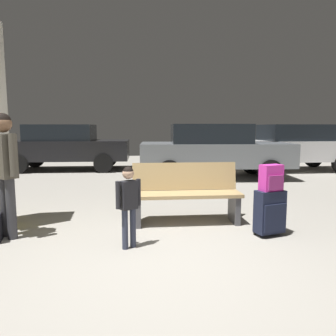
{
  "coord_description": "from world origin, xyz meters",
  "views": [
    {
      "loc": [
        -0.47,
        -3.17,
        1.42
      ],
      "look_at": [
        0.27,
        1.3,
        0.85
      ],
      "focal_mm": 34.52,
      "sensor_mm": 36.0,
      "label": 1
    }
  ],
  "objects_px": {
    "bench": "(186,193)",
    "suitcase": "(270,212)",
    "backpack_bright": "(271,178)",
    "parked_car_far": "(65,146)",
    "child": "(128,198)",
    "parked_car_near": "(213,150)",
    "adult": "(5,162)",
    "parked_car_side": "(292,146)"
  },
  "relations": [
    {
      "from": "bench",
      "to": "suitcase",
      "type": "relative_size",
      "value": 2.7
    },
    {
      "from": "backpack_bright",
      "to": "parked_car_far",
      "type": "distance_m",
      "value": 8.18
    },
    {
      "from": "child",
      "to": "parked_car_near",
      "type": "height_order",
      "value": "parked_car_near"
    },
    {
      "from": "parked_car_near",
      "to": "adult",
      "type": "bearing_deg",
      "value": -133.36
    },
    {
      "from": "child",
      "to": "backpack_bright",
      "type": "bearing_deg",
      "value": 4.39
    },
    {
      "from": "bench",
      "to": "parked_car_far",
      "type": "xyz_separation_m",
      "value": [
        -2.67,
        6.56,
        0.36
      ]
    },
    {
      "from": "parked_car_far",
      "to": "parked_car_near",
      "type": "distance_m",
      "value": 5.02
    },
    {
      "from": "bench",
      "to": "parked_car_near",
      "type": "bearing_deg",
      "value": 67.49
    },
    {
      "from": "suitcase",
      "to": "adult",
      "type": "distance_m",
      "value": 3.47
    },
    {
      "from": "adult",
      "to": "parked_car_far",
      "type": "relative_size",
      "value": 0.38
    },
    {
      "from": "bench",
      "to": "backpack_bright",
      "type": "bearing_deg",
      "value": -39.18
    },
    {
      "from": "parked_car_side",
      "to": "parked_car_far",
      "type": "relative_size",
      "value": 0.99
    },
    {
      "from": "parked_car_far",
      "to": "backpack_bright",
      "type": "bearing_deg",
      "value": -63.69
    },
    {
      "from": "parked_car_side",
      "to": "parked_car_far",
      "type": "bearing_deg",
      "value": 169.44
    },
    {
      "from": "suitcase",
      "to": "parked_car_near",
      "type": "distance_m",
      "value": 4.9
    },
    {
      "from": "suitcase",
      "to": "bench",
      "type": "bearing_deg",
      "value": 140.83
    },
    {
      "from": "backpack_bright",
      "to": "parked_car_near",
      "type": "relative_size",
      "value": 0.08
    },
    {
      "from": "child",
      "to": "parked_car_far",
      "type": "height_order",
      "value": "parked_car_far"
    },
    {
      "from": "suitcase",
      "to": "parked_car_side",
      "type": "distance_m",
      "value": 7.06
    },
    {
      "from": "child",
      "to": "parked_car_near",
      "type": "xyz_separation_m",
      "value": [
        2.57,
        4.97,
        0.2
      ]
    },
    {
      "from": "bench",
      "to": "adult",
      "type": "distance_m",
      "value": 2.5
    },
    {
      "from": "bench",
      "to": "parked_car_near",
      "type": "distance_m",
      "value": 4.4
    },
    {
      "from": "parked_car_side",
      "to": "parked_car_near",
      "type": "bearing_deg",
      "value": -159.49
    },
    {
      "from": "adult",
      "to": "parked_car_near",
      "type": "bearing_deg",
      "value": 46.64
    },
    {
      "from": "adult",
      "to": "parked_car_side",
      "type": "height_order",
      "value": "adult"
    },
    {
      "from": "backpack_bright",
      "to": "parked_car_far",
      "type": "xyz_separation_m",
      "value": [
        -3.63,
        7.34,
        0.03
      ]
    },
    {
      "from": "suitcase",
      "to": "parked_car_far",
      "type": "relative_size",
      "value": 0.14
    },
    {
      "from": "suitcase",
      "to": "parked_car_near",
      "type": "relative_size",
      "value": 0.14
    },
    {
      "from": "adult",
      "to": "suitcase",
      "type": "bearing_deg",
      "value": -8.25
    },
    {
      "from": "parked_car_side",
      "to": "adult",
      "type": "bearing_deg",
      "value": -142.5
    },
    {
      "from": "backpack_bright",
      "to": "adult",
      "type": "bearing_deg",
      "value": 171.74
    },
    {
      "from": "parked_car_far",
      "to": "parked_car_near",
      "type": "relative_size",
      "value": 0.99
    },
    {
      "from": "parked_car_far",
      "to": "adult",
      "type": "bearing_deg",
      "value": -87.88
    },
    {
      "from": "child",
      "to": "parked_car_side",
      "type": "relative_size",
      "value": 0.23
    },
    {
      "from": "suitcase",
      "to": "backpack_bright",
      "type": "xyz_separation_m",
      "value": [
        0.0,
        -0.0,
        0.45
      ]
    },
    {
      "from": "backpack_bright",
      "to": "child",
      "type": "distance_m",
      "value": 1.86
    },
    {
      "from": "adult",
      "to": "bench",
      "type": "bearing_deg",
      "value": 6.83
    },
    {
      "from": "backpack_bright",
      "to": "parked_car_side",
      "type": "xyz_separation_m",
      "value": [
        3.76,
        5.96,
        0.03
      ]
    },
    {
      "from": "backpack_bright",
      "to": "parked_car_near",
      "type": "height_order",
      "value": "parked_car_near"
    },
    {
      "from": "child",
      "to": "adult",
      "type": "xyz_separation_m",
      "value": [
        -1.52,
        0.63,
        0.39
      ]
    },
    {
      "from": "suitcase",
      "to": "parked_car_near",
      "type": "xyz_separation_m",
      "value": [
        0.72,
        4.83,
        0.48
      ]
    },
    {
      "from": "parked_car_side",
      "to": "parked_car_far",
      "type": "height_order",
      "value": "same"
    }
  ]
}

